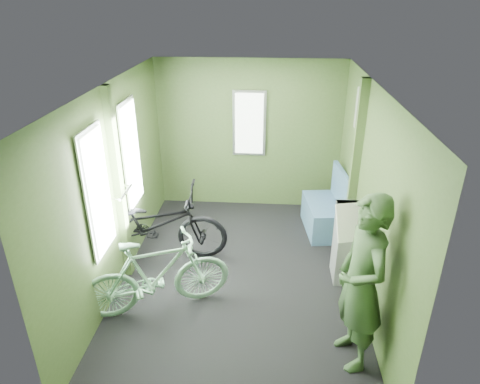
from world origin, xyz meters
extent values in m
plane|color=black|center=(0.00, 0.00, 0.00)|extent=(4.00, 4.00, 0.00)
cube|color=silver|center=(0.00, 0.00, 2.30)|extent=(2.80, 4.00, 0.02)
cube|color=#394E24|center=(0.00, 2.00, 1.15)|extent=(2.80, 0.02, 2.30)
cube|color=#394E24|center=(0.00, -2.00, 1.15)|extent=(2.80, 0.02, 2.30)
cube|color=#394E24|center=(-1.40, 0.00, 1.15)|extent=(0.02, 4.00, 2.30)
cube|color=#394E24|center=(1.40, 0.00, 1.15)|extent=(0.02, 4.00, 2.30)
cube|color=#394E24|center=(-1.36, 0.00, 1.15)|extent=(0.08, 0.12, 2.30)
cube|color=silver|center=(-1.35, -0.55, 1.35)|extent=(0.02, 0.56, 1.34)
cube|color=silver|center=(-1.35, 0.55, 1.35)|extent=(0.02, 0.56, 1.34)
cube|color=white|center=(-1.34, -0.55, 1.88)|extent=(0.00, 0.12, 0.12)
cube|color=white|center=(-1.34, 0.55, 1.88)|extent=(0.00, 0.12, 0.12)
cylinder|color=silver|center=(-1.29, 0.00, 1.10)|extent=(0.03, 0.40, 0.03)
cube|color=#394E24|center=(1.35, 0.60, 1.15)|extent=(0.10, 0.10, 2.30)
cube|color=white|center=(1.38, 0.90, 1.85)|extent=(0.02, 0.40, 0.50)
cube|color=silver|center=(0.00, 1.96, 1.35)|extent=(0.50, 0.02, 1.00)
imported|color=black|center=(-1.12, 0.36, 0.00)|extent=(1.90, 0.80, 1.04)
imported|color=#85BE9A|center=(-0.82, -0.67, 0.00)|extent=(1.68, 1.12, 1.00)
imported|color=#304928|center=(1.15, -1.17, 0.85)|extent=(0.55, 0.70, 1.71)
cube|color=silver|center=(1.08, -0.88, 1.30)|extent=(0.33, 0.23, 0.32)
cube|color=slate|center=(1.26, 0.10, 0.47)|extent=(0.28, 0.39, 0.95)
cube|color=#2C455D|center=(1.12, 1.22, 0.22)|extent=(0.58, 0.92, 0.44)
cube|color=#2C455D|center=(1.33, 1.22, 0.68)|extent=(0.16, 0.87, 0.48)
camera|label=1|loc=(0.32, -4.25, 3.17)|focal=32.00mm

